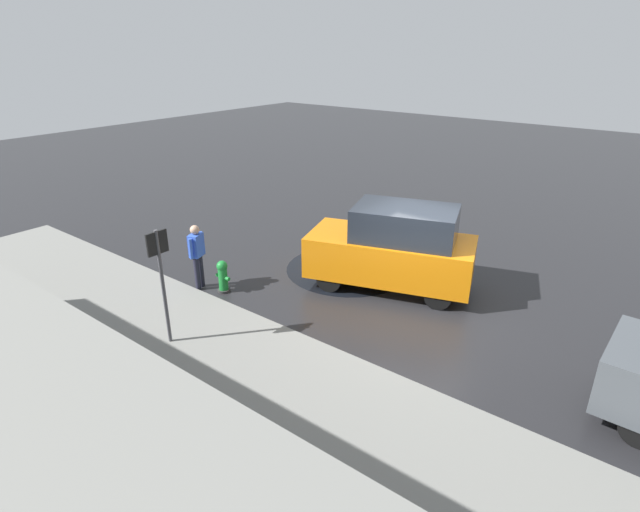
# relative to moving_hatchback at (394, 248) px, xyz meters

# --- Properties ---
(ground_plane) EXTENTS (60.00, 60.00, 0.00)m
(ground_plane) POSITION_rel_moving_hatchback_xyz_m (-0.85, 0.46, -1.03)
(ground_plane) COLOR black
(kerb_strip) EXTENTS (24.00, 3.20, 0.04)m
(kerb_strip) POSITION_rel_moving_hatchback_xyz_m (-0.85, 4.66, -1.01)
(kerb_strip) COLOR slate
(kerb_strip) RESTS_ON ground
(moving_hatchback) EXTENTS (4.23, 2.81, 2.06)m
(moving_hatchback) POSITION_rel_moving_hatchback_xyz_m (0.00, 0.00, 0.00)
(moving_hatchback) COLOR orange
(moving_hatchback) RESTS_ON ground
(fire_hydrant) EXTENTS (0.42, 0.31, 0.80)m
(fire_hydrant) POSITION_rel_moving_hatchback_xyz_m (3.08, 2.70, -0.63)
(fire_hydrant) COLOR #197A2D
(fire_hydrant) RESTS_ON ground
(pedestrian) EXTENTS (0.35, 0.54, 1.62)m
(pedestrian) POSITION_rel_moving_hatchback_xyz_m (3.68, 2.92, -0.07)
(pedestrian) COLOR blue
(pedestrian) RESTS_ON ground
(metal_railing) EXTENTS (10.48, 0.04, 1.05)m
(metal_railing) POSITION_rel_moving_hatchback_xyz_m (-1.59, 6.52, -0.28)
(metal_railing) COLOR #B7BABF
(metal_railing) RESTS_ON ground
(sign_post) EXTENTS (0.07, 0.44, 2.40)m
(sign_post) POSITION_rel_moving_hatchback_xyz_m (2.25, 4.88, 0.55)
(sign_post) COLOR #4C4C51
(sign_post) RESTS_ON ground
(puddle_patch) EXTENTS (3.26, 3.26, 0.01)m
(puddle_patch) POSITION_rel_moving_hatchback_xyz_m (1.45, -0.20, -1.02)
(puddle_patch) COLOR black
(puddle_patch) RESTS_ON ground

